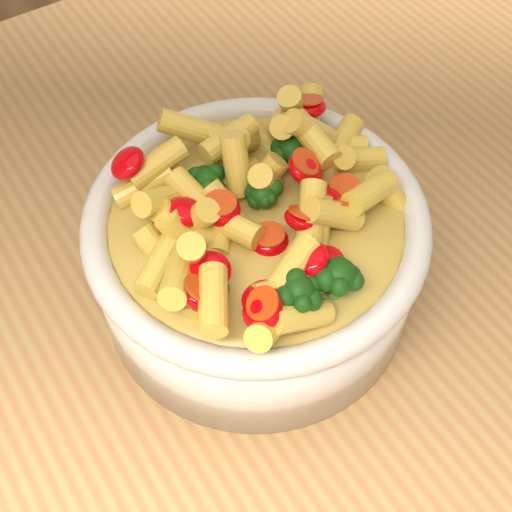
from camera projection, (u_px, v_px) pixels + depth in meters
table at (290, 304)px, 0.66m from camera, size 1.20×0.80×0.90m
serving_bowl at (256, 255)px, 0.50m from camera, size 0.23×0.23×0.10m
pasta_salad at (256, 197)px, 0.45m from camera, size 0.18×0.18×0.04m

